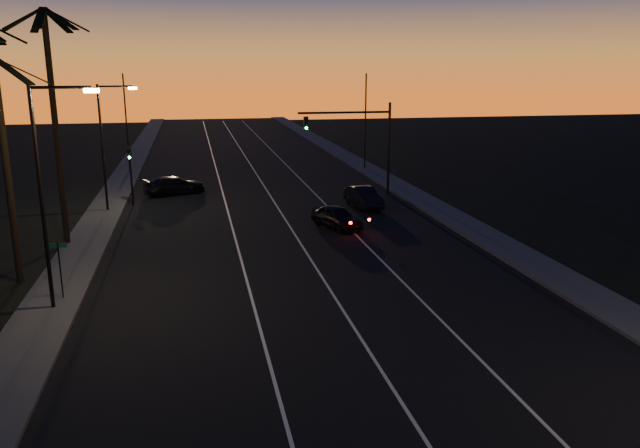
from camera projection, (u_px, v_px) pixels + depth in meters
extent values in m
cube|color=black|center=(285.00, 233.00, 36.92)|extent=(20.00, 170.00, 0.01)
cube|color=#3E3E3B|center=(87.00, 243.00, 34.71)|extent=(2.40, 170.00, 0.16)
cube|color=#3E3E3B|center=(462.00, 223.00, 39.08)|extent=(2.40, 170.00, 0.16)
cube|color=silver|center=(235.00, 236.00, 36.33)|extent=(0.12, 160.00, 0.01)
cube|color=silver|center=(294.00, 233.00, 37.01)|extent=(0.12, 160.00, 0.01)
cube|color=silver|center=(351.00, 230.00, 37.69)|extent=(0.12, 160.00, 0.01)
cylinder|color=black|center=(7.00, 174.00, 27.42)|extent=(0.32, 0.32, 10.00)
cube|color=black|center=(22.00, 71.00, 26.77)|extent=(2.18, 0.92, 1.18)
cube|color=black|center=(12.00, 70.00, 27.33)|extent=(1.25, 2.12, 1.18)
cube|color=black|center=(12.00, 71.00, 25.88)|extent=(1.95, 1.61, 1.18)
cylinder|color=black|center=(56.00, 132.00, 33.00)|extent=(0.32, 0.32, 12.50)
cube|color=black|center=(67.00, 20.00, 32.05)|extent=(2.18, 0.92, 1.18)
cube|color=black|center=(57.00, 21.00, 32.61)|extent=(1.25, 2.12, 1.18)
cube|color=black|center=(38.00, 20.00, 32.40)|extent=(1.34, 2.09, 1.18)
cube|color=black|center=(23.00, 19.00, 31.60)|extent=(2.18, 0.82, 1.18)
cube|color=black|center=(24.00, 18.00, 30.80)|extent=(1.90, 1.69, 1.18)
cube|color=black|center=(40.00, 18.00, 30.60)|extent=(0.45, 2.16, 1.18)
cube|color=black|center=(60.00, 18.00, 31.16)|extent=(1.95, 1.61, 1.18)
cylinder|color=black|center=(42.00, 202.00, 24.17)|extent=(0.16, 0.16, 9.00)
cylinder|color=black|center=(60.00, 87.00, 23.32)|extent=(2.20, 0.12, 0.12)
cube|color=#FFCD66|center=(91.00, 91.00, 23.56)|extent=(0.55, 0.26, 0.16)
cylinder|color=black|center=(103.00, 150.00, 41.32)|extent=(0.16, 0.16, 8.50)
cylinder|color=black|center=(115.00, 86.00, 40.53)|extent=(2.20, 0.12, 0.12)
cube|color=#FFCD66|center=(133.00, 88.00, 40.78)|extent=(0.55, 0.26, 0.16)
cylinder|color=black|center=(61.00, 272.00, 25.94)|extent=(0.06, 0.06, 2.60)
cube|color=#0E5429|center=(58.00, 245.00, 25.66)|extent=(0.70, 0.03, 0.20)
cylinder|color=black|center=(389.00, 149.00, 47.41)|extent=(0.20, 0.20, 7.00)
cylinder|color=black|center=(344.00, 113.00, 46.04)|extent=(7.00, 0.16, 0.16)
cube|color=black|center=(306.00, 123.00, 45.65)|extent=(0.32, 0.28, 1.00)
sphere|color=black|center=(306.00, 119.00, 45.41)|extent=(0.20, 0.20, 0.20)
sphere|color=black|center=(306.00, 124.00, 45.49)|extent=(0.20, 0.20, 0.20)
sphere|color=#14FF59|center=(306.00, 128.00, 45.57)|extent=(0.20, 0.20, 0.20)
cylinder|color=black|center=(131.00, 176.00, 44.04)|extent=(0.14, 0.14, 4.20)
cube|color=black|center=(129.00, 153.00, 43.65)|extent=(0.28, 0.25, 0.90)
sphere|color=black|center=(129.00, 150.00, 43.44)|extent=(0.18, 0.18, 0.18)
sphere|color=black|center=(129.00, 154.00, 43.51)|extent=(0.18, 0.18, 0.18)
sphere|color=#14FF59|center=(130.00, 158.00, 43.57)|extent=(0.18, 0.18, 0.18)
cylinder|color=black|center=(126.00, 123.00, 57.40)|extent=(0.14, 0.14, 9.00)
cylinder|color=black|center=(365.00, 122.00, 58.85)|extent=(0.14, 0.14, 9.00)
imported|color=black|center=(337.00, 217.00, 38.07)|extent=(2.95, 4.26, 1.35)
sphere|color=#FF0F05|center=(351.00, 223.00, 35.75)|extent=(0.18, 0.18, 0.18)
sphere|color=#FF0F05|center=(369.00, 220.00, 36.47)|extent=(0.18, 0.18, 0.18)
imported|color=black|center=(363.00, 197.00, 43.63)|extent=(1.96, 4.43, 1.41)
imported|color=black|center=(175.00, 185.00, 48.04)|extent=(5.17, 3.56, 1.39)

